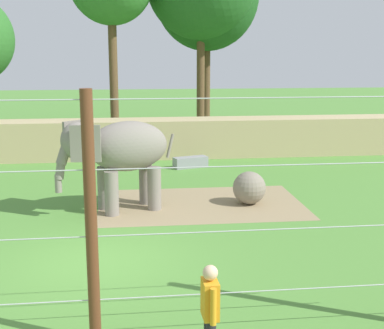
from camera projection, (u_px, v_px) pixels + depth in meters
ground_plane at (96, 262)px, 11.96m from camera, size 120.00×120.00×0.00m
dirt_patch at (201, 204)px, 16.57m from camera, size 6.34×4.12×0.01m
embankment_wall at (111, 139)px, 23.82m from camera, size 36.00×1.80×1.71m
elephant at (119, 151)px, 15.55m from camera, size 3.52×2.13×2.72m
enrichment_ball at (249, 188)px, 16.49m from camera, size 1.03×1.03×1.03m
cable_fence at (83, 221)px, 8.20m from camera, size 11.99×0.19×4.09m
zookeeper at (210, 314)px, 7.62m from camera, size 0.23×0.58×1.67m
feed_trough at (190, 162)px, 21.88m from camera, size 1.49×0.90×0.44m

